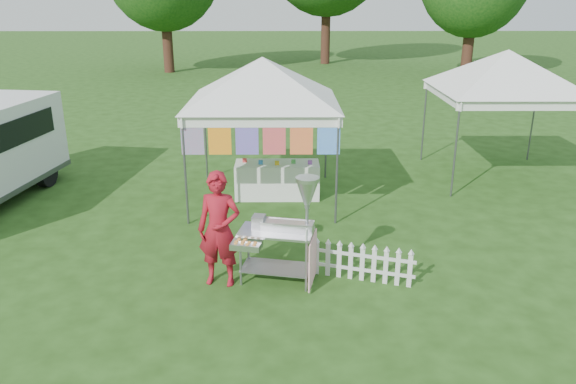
{
  "coord_description": "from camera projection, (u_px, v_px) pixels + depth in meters",
  "views": [
    {
      "loc": [
        0.44,
        -7.93,
        4.2
      ],
      "look_at": [
        0.49,
        0.79,
        1.1
      ],
      "focal_mm": 35.0,
      "sensor_mm": 36.0,
      "label": 1
    }
  ],
  "objects": [
    {
      "name": "donut_cart",
      "position": [
        288.0,
        222.0,
        8.3
      ],
      "size": [
        1.34,
        0.83,
        1.7
      ],
      "rotation": [
        0.0,
        0.0,
        -0.2
      ],
      "color": "gray",
      "rests_on": "ground"
    },
    {
      "name": "ground",
      "position": [
        257.0,
        274.0,
        8.88
      ],
      "size": [
        120.0,
        120.0,
        0.0
      ],
      "primitive_type": "plane",
      "color": "#214112",
      "rests_on": "ground"
    },
    {
      "name": "canopy_right",
      "position": [
        509.0,
        50.0,
        12.62
      ],
      "size": [
        4.24,
        4.24,
        3.45
      ],
      "color": "#59595E",
      "rests_on": "ground"
    },
    {
      "name": "picket_fence",
      "position": [
        362.0,
        264.0,
        8.59
      ],
      "size": [
        1.55,
        0.51,
        0.56
      ],
      "rotation": [
        0.0,
        0.0,
        -0.3
      ],
      "color": "silver",
      "rests_on": "ground"
    },
    {
      "name": "canopy_main",
      "position": [
        262.0,
        57.0,
        11.17
      ],
      "size": [
        4.24,
        4.24,
        3.45
      ],
      "color": "#59595E",
      "rests_on": "ground"
    },
    {
      "name": "vendor",
      "position": [
        219.0,
        229.0,
        8.33
      ],
      "size": [
        0.71,
        0.52,
        1.78
      ],
      "primitive_type": "imported",
      "rotation": [
        0.0,
        0.0,
        -0.15
      ],
      "color": "maroon",
      "rests_on": "ground"
    },
    {
      "name": "display_table",
      "position": [
        277.0,
        180.0,
        12.14
      ],
      "size": [
        1.8,
        0.7,
        0.76
      ],
      "primitive_type": "cube",
      "color": "white",
      "rests_on": "ground"
    }
  ]
}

